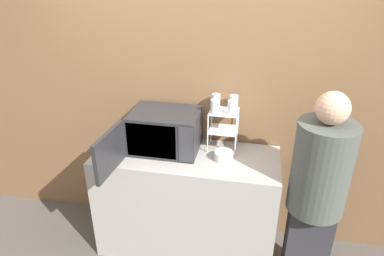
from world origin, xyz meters
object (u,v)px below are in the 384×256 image
(bowl, at_px, (224,156))
(microwave, at_px, (163,132))
(glass_back_right, at_px, (234,102))
(dish_rack, at_px, (223,122))
(glass_back_left, at_px, (216,101))
(glass_front_left, at_px, (215,106))
(glass_front_right, at_px, (232,108))
(person, at_px, (317,188))

(bowl, bearing_deg, microwave, 172.70)
(glass_back_right, bearing_deg, dish_rack, -141.52)
(microwave, height_order, glass_back_left, glass_back_left)
(glass_front_left, xyz_separation_m, glass_front_right, (0.13, 0.00, 0.00))
(microwave, height_order, glass_front_left, glass_front_left)
(microwave, xyz_separation_m, person, (1.20, -0.24, -0.21))
(glass_front_left, height_order, glass_front_right, same)
(dish_rack, height_order, glass_back_right, glass_back_right)
(microwave, distance_m, glass_back_left, 0.50)
(microwave, xyz_separation_m, dish_rack, (0.47, 0.12, 0.08))
(glass_front_left, distance_m, bowl, 0.39)
(microwave, distance_m, glass_front_left, 0.47)
(glass_back_left, xyz_separation_m, person, (0.80, -0.42, -0.44))
(microwave, relative_size, glass_back_left, 7.39)
(dish_rack, bearing_deg, person, -26.73)
(dish_rack, distance_m, person, 0.86)
(person, bearing_deg, glass_back_left, 152.08)
(microwave, bearing_deg, dish_rack, 14.65)
(person, bearing_deg, microwave, 168.66)
(bowl, height_order, person, person)
(glass_back_right, relative_size, person, 0.07)
(glass_back_right, xyz_separation_m, glass_front_right, (-0.00, -0.11, 0.00))
(microwave, bearing_deg, person, -11.34)
(glass_back_left, relative_size, bowl, 0.77)
(glass_back_right, relative_size, glass_front_right, 1.00)
(glass_front_left, xyz_separation_m, bowl, (0.10, -0.13, -0.36))
(microwave, height_order, glass_back_right, glass_back_right)
(glass_front_right, height_order, person, person)
(glass_front_right, xyz_separation_m, bowl, (-0.03, -0.13, -0.36))
(microwave, distance_m, glass_front_right, 0.59)
(microwave, bearing_deg, glass_back_right, 18.30)
(glass_front_right, height_order, glass_back_left, same)
(glass_front_left, relative_size, person, 0.07)
(glass_back_right, xyz_separation_m, person, (0.65, -0.42, -0.44))
(glass_front_right, distance_m, bowl, 0.38)
(glass_front_left, bearing_deg, glass_back_left, 93.20)
(microwave, height_order, person, person)
(bowl, bearing_deg, glass_back_left, 113.24)
(dish_rack, relative_size, glass_front_left, 2.98)
(glass_back_left, xyz_separation_m, bowl, (0.11, -0.25, -0.36))
(dish_rack, bearing_deg, glass_back_left, 141.63)
(glass_back_left, bearing_deg, glass_front_right, -39.61)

